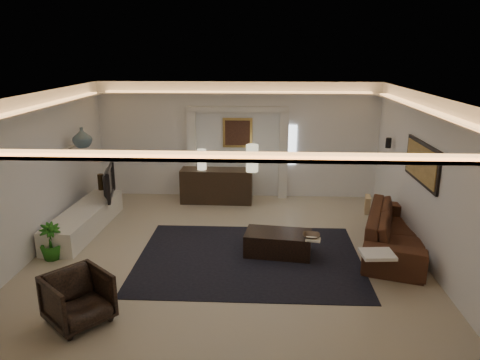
{
  "coord_description": "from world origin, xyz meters",
  "views": [
    {
      "loc": [
        0.6,
        -7.66,
        3.63
      ],
      "look_at": [
        0.2,
        0.6,
        1.25
      ],
      "focal_mm": 33.79,
      "sensor_mm": 36.0,
      "label": 1
    }
  ],
  "objects_px": {
    "armchair": "(78,299)",
    "coffee_table": "(278,244)",
    "console": "(217,187)",
    "sofa": "(397,231)"
  },
  "relations": [
    {
      "from": "armchair",
      "to": "coffee_table",
      "type": "bearing_deg",
      "value": -9.37
    },
    {
      "from": "console",
      "to": "sofa",
      "type": "bearing_deg",
      "value": -34.88
    },
    {
      "from": "sofa",
      "to": "coffee_table",
      "type": "relative_size",
      "value": 2.2
    },
    {
      "from": "sofa",
      "to": "armchair",
      "type": "relative_size",
      "value": 3.3
    },
    {
      "from": "console",
      "to": "sofa",
      "type": "height_order",
      "value": "console"
    },
    {
      "from": "coffee_table",
      "to": "sofa",
      "type": "bearing_deg",
      "value": 14.95
    },
    {
      "from": "coffee_table",
      "to": "armchair",
      "type": "height_order",
      "value": "armchair"
    },
    {
      "from": "sofa",
      "to": "armchair",
      "type": "distance_m",
      "value": 5.66
    },
    {
      "from": "console",
      "to": "coffee_table",
      "type": "height_order",
      "value": "console"
    },
    {
      "from": "sofa",
      "to": "console",
      "type": "bearing_deg",
      "value": 71.51
    }
  ]
}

